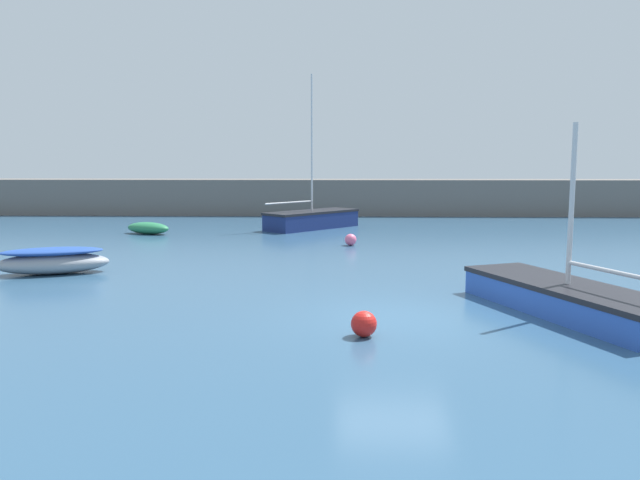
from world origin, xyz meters
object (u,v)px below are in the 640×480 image
Objects in this scene: fishing_dinghy_green at (148,228)px; mooring_buoy_pink at (351,240)px; sailboat_twin_hulled at (567,298)px; mooring_buoy_red at (364,324)px; sailboat_tall_mast at (312,219)px; rowboat_with_red_cover at (53,261)px.

fishing_dinghy_green is 5.16× the size of mooring_buoy_pink.
fishing_dinghy_green is 10.26m from mooring_buoy_pink.
sailboat_twin_hulled reaches higher than mooring_buoy_red.
mooring_buoy_red is at bearing -131.85° from sailboat_tall_mast.
sailboat_tall_mast is at bearing 106.18° from mooring_buoy_pink.
fishing_dinghy_green is at bearing 21.67° from sailboat_twin_hulled.
fishing_dinghy_green is (-7.68, -2.66, -0.21)m from sailboat_tall_mast.
rowboat_with_red_cover is 11.45m from mooring_buoy_pink.
sailboat_twin_hulled is (13.98, -4.62, -0.04)m from rowboat_with_red_cover.
mooring_buoy_pink is 13.34m from mooring_buoy_red.
mooring_buoy_red is (9.56, -17.12, -0.02)m from fishing_dinghy_green.
sailboat_tall_mast reaches higher than mooring_buoy_red.
mooring_buoy_pink is (9.28, 6.71, -0.17)m from rowboat_with_red_cover.
mooring_buoy_red is (1.88, -19.77, -0.23)m from sailboat_tall_mast.
sailboat_twin_hulled is 12.26m from mooring_buoy_pink.
rowboat_with_red_cover reaches higher than mooring_buoy_pink.
sailboat_twin_hulled is 11.80× the size of mooring_buoy_red.
sailboat_twin_hulled is 12.67× the size of mooring_buoy_pink.
rowboat_with_red_cover reaches higher than fishing_dinghy_green.
rowboat_with_red_cover is 1.42× the size of fishing_dinghy_green.
sailboat_tall_mast reaches higher than fishing_dinghy_green.
sailboat_twin_hulled reaches higher than fishing_dinghy_green.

